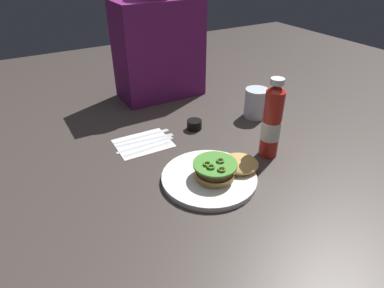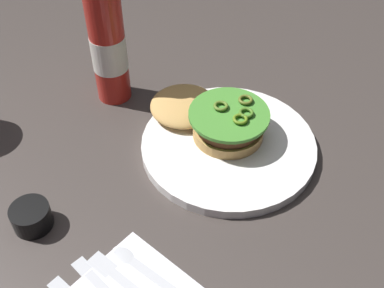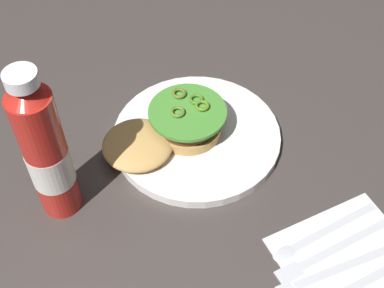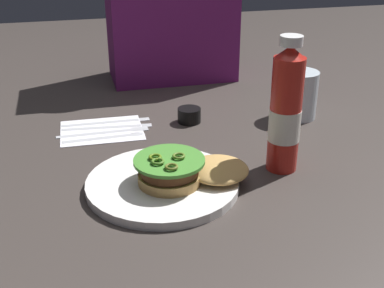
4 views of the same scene
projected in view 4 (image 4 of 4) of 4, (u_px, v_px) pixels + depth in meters
The scene contains 11 objects.
ground_plane at pixel (243, 166), 0.98m from camera, with size 3.00×3.00×0.00m, color #3C3430.
dinner_plate at pixel (163, 184), 0.90m from camera, with size 0.27×0.27×0.02m, color white.
burger_sandwich at pixel (188, 170), 0.89m from camera, with size 0.21×0.12×0.05m.
ketchup_bottle at pixel (285, 112), 0.93m from camera, with size 0.06×0.06×0.26m.
water_glass at pixel (298, 95), 1.19m from camera, with size 0.09×0.09×0.11m, color silver.
condiment_cup at pixel (189, 115), 1.18m from camera, with size 0.05×0.05×0.03m, color black.
napkin at pixel (102, 130), 1.14m from camera, with size 0.18×0.14×0.00m, color white.
spoon_utensil at pixel (116, 135), 1.11m from camera, with size 0.18×0.03×0.00m.
fork_utensil at pixel (111, 130), 1.13m from camera, with size 0.20×0.02×0.00m.
steak_knife at pixel (113, 126), 1.15m from camera, with size 0.20×0.03×0.00m.
butter_knife at pixel (112, 121), 1.18m from camera, with size 0.20×0.02×0.00m.
Camera 4 is at (-0.31, -0.82, 0.46)m, focal length 47.59 mm.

